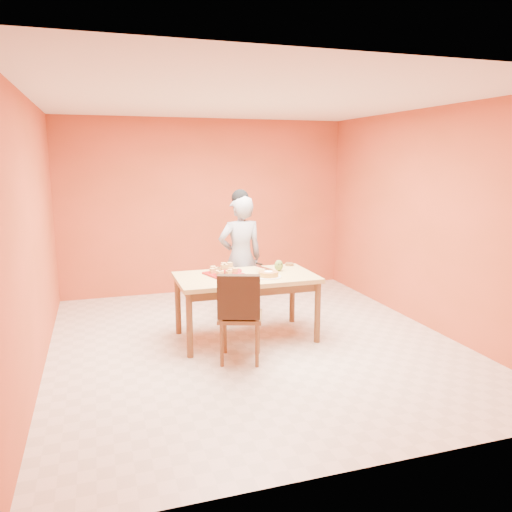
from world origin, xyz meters
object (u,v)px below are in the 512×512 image
object	(u,v)px
dining_table	(246,283)
pastry_platter	(224,274)
person	(241,258)
red_dinner_plate	(232,271)
dining_chair	(241,315)
checker_tin	(289,264)
egg_ornament	(279,266)
sponge_cake	(268,274)
magenta_glass	(279,264)

from	to	relation	value
dining_table	pastry_platter	size ratio (longest dim) A/B	4.31
person	red_dinner_plate	size ratio (longest dim) A/B	6.59
dining_chair	red_dinner_plate	distance (m)	0.94
dining_chair	checker_tin	xyz separation A→B (m)	(0.92, 0.99, 0.27)
checker_tin	dining_table	bearing A→B (deg)	-152.76
dining_table	person	size ratio (longest dim) A/B	0.98
red_dinner_plate	egg_ornament	world-z (taller)	egg_ornament
dining_table	checker_tin	size ratio (longest dim) A/B	14.95
person	sponge_cake	size ratio (longest dim) A/B	7.10
dining_table	checker_tin	distance (m)	0.77
dining_chair	egg_ornament	bearing A→B (deg)	66.44
red_dinner_plate	egg_ornament	distance (m)	0.57
dining_table	dining_chair	xyz separation A→B (m)	(-0.24, -0.64, -0.16)
dining_chair	sponge_cake	distance (m)	0.72
pastry_platter	red_dinner_plate	world-z (taller)	pastry_platter
checker_tin	dining_chair	bearing A→B (deg)	-133.06
sponge_cake	magenta_glass	distance (m)	0.52
magenta_glass	checker_tin	xyz separation A→B (m)	(0.18, 0.08, -0.03)
dining_table	checker_tin	bearing A→B (deg)	27.24
red_dinner_plate	dining_chair	bearing A→B (deg)	-99.10
person	checker_tin	world-z (taller)	person
person	pastry_platter	xyz separation A→B (m)	(-0.39, -0.64, -0.04)
dining_chair	egg_ornament	world-z (taller)	dining_chair
person	magenta_glass	xyz separation A→B (m)	(0.35, -0.48, -0.01)
red_dinner_plate	egg_ornament	xyz separation A→B (m)	(0.54, -0.16, 0.06)
person	red_dinner_plate	xyz separation A→B (m)	(-0.25, -0.50, -0.05)
person	checker_tin	distance (m)	0.67
pastry_platter	red_dinner_plate	distance (m)	0.20
dining_chair	red_dinner_plate	bearing A→B (deg)	100.36
dining_table	magenta_glass	bearing A→B (deg)	27.99
dining_table	pastry_platter	xyz separation A→B (m)	(-0.24, 0.11, 0.11)
dining_chair	egg_ornament	xyz separation A→B (m)	(0.69, 0.74, 0.32)
dining_chair	magenta_glass	distance (m)	1.22
pastry_platter	dining_chair	bearing A→B (deg)	-90.45
dining_chair	person	distance (m)	1.48
dining_table	dining_chair	bearing A→B (deg)	-110.94
pastry_platter	sponge_cake	bearing A→B (deg)	-31.44
dining_table	egg_ornament	bearing A→B (deg)	12.34
person	pastry_platter	bearing A→B (deg)	55.94
dining_table	egg_ornament	world-z (taller)	egg_ornament
dining_table	sponge_cake	distance (m)	0.31
dining_table	person	world-z (taller)	person
dining_chair	checker_tin	distance (m)	1.38
pastry_platter	sponge_cake	distance (m)	0.54
magenta_glass	sponge_cake	bearing A→B (deg)	-123.17
egg_ornament	magenta_glass	world-z (taller)	egg_ornament
dining_table	magenta_glass	size ratio (longest dim) A/B	17.99
dining_chair	person	xyz separation A→B (m)	(0.40, 1.39, 0.31)
red_dinner_plate	sponge_cake	world-z (taller)	sponge_cake
dining_chair	dining_table	bearing A→B (deg)	88.52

